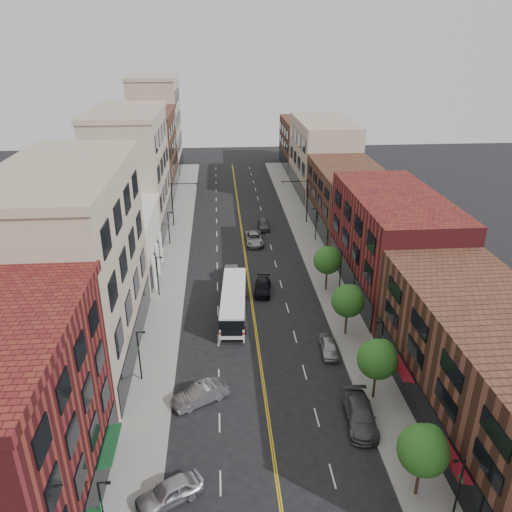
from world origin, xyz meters
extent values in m
plane|color=black|center=(0.00, 0.00, 0.00)|extent=(220.00, 220.00, 0.00)
cube|color=gray|center=(-10.00, 35.00, 0.07)|extent=(4.00, 110.00, 0.15)
cube|color=gray|center=(10.00, 35.00, 0.07)|extent=(4.00, 110.00, 0.15)
cube|color=tan|center=(-17.00, 13.00, 9.00)|extent=(10.00, 22.00, 18.00)
cube|color=silver|center=(-17.00, 31.00, 4.00)|extent=(10.00, 14.00, 8.00)
cube|color=tan|center=(-17.00, 48.00, 9.00)|extent=(10.00, 20.00, 18.00)
cube|color=#543121|center=(-17.00, 68.00, 7.50)|extent=(10.00, 20.00, 15.00)
cube|color=tan|center=(-17.00, 86.00, 10.00)|extent=(10.00, 16.00, 20.00)
cube|color=#543121|center=(17.00, 0.00, 5.00)|extent=(10.00, 26.00, 10.00)
cube|color=maroon|center=(17.00, 24.00, 6.00)|extent=(10.00, 22.00, 12.00)
cube|color=#543121|center=(17.00, 45.00, 5.00)|extent=(10.00, 20.00, 10.00)
cube|color=tan|center=(17.00, 66.00, 7.00)|extent=(10.00, 22.00, 14.00)
cube|color=#543121|center=(17.00, 86.00, 5.50)|extent=(10.00, 18.00, 11.00)
cylinder|color=black|center=(9.30, -6.00, 1.40)|extent=(0.22, 0.22, 2.50)
sphere|color=#225D1A|center=(9.30, -6.00, 4.04)|extent=(3.40, 3.40, 3.40)
sphere|color=#225D1A|center=(9.80, -5.60, 4.55)|extent=(2.04, 2.04, 2.04)
cylinder|color=black|center=(9.30, 4.00, 1.40)|extent=(0.22, 0.22, 2.50)
sphere|color=#225D1A|center=(9.30, 4.00, 4.04)|extent=(3.40, 3.40, 3.40)
sphere|color=#225D1A|center=(9.80, 4.40, 4.55)|extent=(2.04, 2.04, 2.04)
cylinder|color=black|center=(9.30, 14.00, 1.40)|extent=(0.22, 0.22, 2.50)
sphere|color=#225D1A|center=(9.30, 14.00, 4.04)|extent=(3.40, 3.40, 3.40)
sphere|color=#225D1A|center=(9.80, 14.40, 4.55)|extent=(2.04, 2.04, 2.04)
cylinder|color=black|center=(9.30, 24.00, 1.40)|extent=(0.22, 0.22, 2.50)
sphere|color=#225D1A|center=(9.30, 24.00, 4.04)|extent=(3.40, 3.40, 3.40)
sphere|color=#225D1A|center=(9.80, 24.40, 4.55)|extent=(2.04, 2.04, 2.04)
cylinder|color=black|center=(-10.65, -8.00, 5.15)|extent=(0.70, 0.10, 0.10)
cube|color=black|center=(-10.40, -8.00, 5.10)|extent=(0.28, 0.14, 0.14)
cube|color=#19592D|center=(-11.00, -8.00, 3.55)|extent=(0.04, 0.55, 0.35)
cylinder|color=black|center=(-11.00, 8.00, 2.65)|extent=(0.14, 0.14, 5.00)
cylinder|color=black|center=(-10.65, 8.00, 5.15)|extent=(0.70, 0.10, 0.10)
cube|color=black|center=(-10.40, 8.00, 5.10)|extent=(0.28, 0.14, 0.14)
cube|color=#19592D|center=(-11.00, 8.00, 3.55)|extent=(0.04, 0.55, 0.35)
cylinder|color=black|center=(-11.00, 24.00, 2.65)|extent=(0.14, 0.14, 5.00)
cylinder|color=black|center=(-10.65, 24.00, 5.15)|extent=(0.70, 0.10, 0.10)
cube|color=black|center=(-10.40, 24.00, 5.10)|extent=(0.28, 0.14, 0.14)
cube|color=#19592D|center=(-11.00, 24.00, 3.55)|extent=(0.04, 0.55, 0.35)
cylinder|color=black|center=(-11.00, 40.00, 2.65)|extent=(0.14, 0.14, 5.00)
cylinder|color=black|center=(-10.65, 40.00, 5.15)|extent=(0.70, 0.10, 0.10)
cube|color=black|center=(-10.40, 40.00, 5.10)|extent=(0.28, 0.14, 0.14)
cube|color=#19592D|center=(-11.00, 40.00, 3.55)|extent=(0.04, 0.55, 0.35)
cylinder|color=black|center=(11.00, -8.00, 2.65)|extent=(0.14, 0.14, 5.00)
cylinder|color=black|center=(10.65, -8.00, 5.15)|extent=(0.70, 0.10, 0.10)
cube|color=black|center=(10.40, -8.00, 5.10)|extent=(0.28, 0.14, 0.14)
cube|color=#19592D|center=(11.00, -8.00, 3.55)|extent=(0.04, 0.55, 0.35)
cylinder|color=black|center=(11.00, 8.00, 2.65)|extent=(0.14, 0.14, 5.00)
cylinder|color=black|center=(10.65, 8.00, 5.15)|extent=(0.70, 0.10, 0.10)
cube|color=black|center=(10.40, 8.00, 5.10)|extent=(0.28, 0.14, 0.14)
cube|color=#19592D|center=(11.00, 8.00, 3.55)|extent=(0.04, 0.55, 0.35)
cylinder|color=black|center=(11.00, 24.00, 2.65)|extent=(0.14, 0.14, 5.00)
cylinder|color=black|center=(10.65, 24.00, 5.15)|extent=(0.70, 0.10, 0.10)
cube|color=black|center=(10.40, 24.00, 5.10)|extent=(0.28, 0.14, 0.14)
cube|color=#19592D|center=(11.00, 24.00, 3.55)|extent=(0.04, 0.55, 0.35)
cylinder|color=black|center=(11.00, 40.00, 2.65)|extent=(0.14, 0.14, 5.00)
cylinder|color=black|center=(10.65, 40.00, 5.15)|extent=(0.70, 0.10, 0.10)
cube|color=black|center=(10.40, 40.00, 5.10)|extent=(0.28, 0.14, 0.14)
cube|color=#19592D|center=(11.00, 40.00, 3.55)|extent=(0.04, 0.55, 0.35)
cylinder|color=black|center=(-11.00, 48.00, 3.75)|extent=(0.18, 0.18, 7.20)
cylinder|color=black|center=(-8.80, 48.00, 7.15)|extent=(4.40, 0.12, 0.12)
imported|color=black|center=(-7.00, 48.00, 6.75)|extent=(0.15, 0.18, 0.90)
cylinder|color=black|center=(11.00, 48.00, 3.75)|extent=(0.18, 0.18, 7.20)
cylinder|color=black|center=(8.80, 48.00, 7.15)|extent=(4.40, 0.12, 0.12)
imported|color=black|center=(7.00, 48.00, 6.75)|extent=(0.15, 0.18, 0.90)
cube|color=white|center=(-2.21, 18.91, 1.62)|extent=(3.35, 11.93, 2.85)
cube|color=black|center=(-2.21, 18.91, 2.31)|extent=(3.40, 11.97, 1.03)
cube|color=#B30D0C|center=(-2.21, 18.91, 1.33)|extent=(3.40, 11.97, 0.22)
cube|color=black|center=(-2.61, 13.01, 1.87)|extent=(2.16, 0.21, 1.57)
cylinder|color=black|center=(-3.77, 15.08, 0.47)|extent=(0.34, 0.96, 0.94)
cylinder|color=black|center=(-1.18, 14.90, 0.47)|extent=(0.34, 0.96, 0.94)
cylinder|color=black|center=(-3.23, 22.91, 0.47)|extent=(0.34, 0.96, 0.94)
cylinder|color=black|center=(-0.64, 22.74, 0.47)|extent=(0.34, 0.96, 0.94)
imported|color=#AAACB2|center=(-7.40, -5.15, 0.79)|extent=(4.95, 3.77, 1.57)
imported|color=gray|center=(-5.60, 4.66, 0.80)|extent=(5.07, 3.80, 1.60)
imported|color=#49484D|center=(7.32, 1.07, 0.83)|extent=(2.75, 5.85, 1.65)
imported|color=#999CA0|center=(6.88, 10.90, 0.69)|extent=(1.89, 4.17, 1.39)
imported|color=#525257|center=(-2.17, 28.20, 0.80)|extent=(1.72, 4.86, 1.60)
imported|color=black|center=(1.50, 24.00, 0.69)|extent=(2.56, 4.97, 1.38)
imported|color=gray|center=(1.61, 39.67, 0.77)|extent=(2.69, 5.60, 1.54)
imported|color=#434347|center=(3.57, 45.61, 0.75)|extent=(1.92, 4.48, 1.51)
camera|label=1|loc=(-3.47, -29.61, 28.87)|focal=35.00mm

